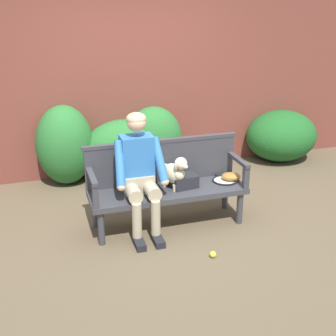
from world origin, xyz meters
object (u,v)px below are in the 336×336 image
(garden_bench, at_px, (168,194))
(person_seated, at_px, (139,170))
(tennis_ball, at_px, (213,254))
(tennis_racket, at_px, (223,179))
(sports_bag, at_px, (184,181))
(baseball_glove, at_px, (231,177))
(dog_on_bench, at_px, (175,172))

(garden_bench, relative_size, person_seated, 1.32)
(person_seated, relative_size, tennis_ball, 19.74)
(tennis_racket, height_order, sports_bag, sports_bag)
(baseball_glove, height_order, sports_bag, sports_bag)
(dog_on_bench, relative_size, sports_bag, 1.38)
(garden_bench, distance_m, dog_on_bench, 0.26)
(person_seated, xyz_separation_m, dog_on_bench, (0.40, 0.02, -0.08))
(dog_on_bench, distance_m, tennis_ball, 0.99)
(tennis_racket, bearing_deg, person_seated, -175.89)
(person_seated, bearing_deg, garden_bench, 2.57)
(baseball_glove, bearing_deg, person_seated, -154.59)
(tennis_racket, bearing_deg, tennis_ball, -118.87)
(garden_bench, height_order, baseball_glove, baseball_glove)
(tennis_racket, relative_size, sports_bag, 2.07)
(tennis_racket, bearing_deg, garden_bench, -175.17)
(dog_on_bench, height_order, tennis_racket, dog_on_bench)
(garden_bench, xyz_separation_m, person_seated, (-0.32, -0.01, 0.33))
(dog_on_bench, height_order, baseball_glove, dog_on_bench)
(garden_bench, distance_m, person_seated, 0.46)
(sports_bag, height_order, tennis_ball, sports_bag)
(garden_bench, distance_m, tennis_ball, 0.88)
(tennis_ball, bearing_deg, sports_bag, 92.77)
(sports_bag, relative_size, tennis_ball, 4.24)
(person_seated, height_order, dog_on_bench, person_seated)
(garden_bench, xyz_separation_m, sports_bag, (0.19, 0.01, 0.13))
(tennis_racket, xyz_separation_m, baseball_glove, (0.08, -0.03, 0.04))
(baseball_glove, height_order, tennis_ball, baseball_glove)
(person_seated, height_order, baseball_glove, person_seated)
(baseball_glove, xyz_separation_m, tennis_ball, (-0.54, -0.80, -0.45))
(garden_bench, bearing_deg, dog_on_bench, 1.29)
(garden_bench, xyz_separation_m, tennis_racket, (0.68, 0.06, 0.07))
(sports_bag, bearing_deg, garden_bench, -177.31)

